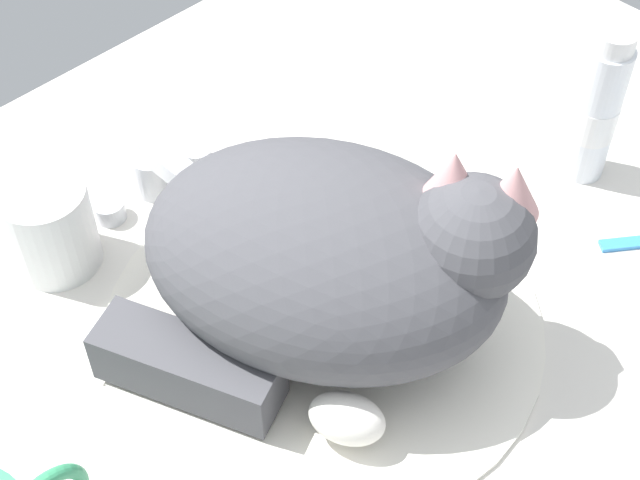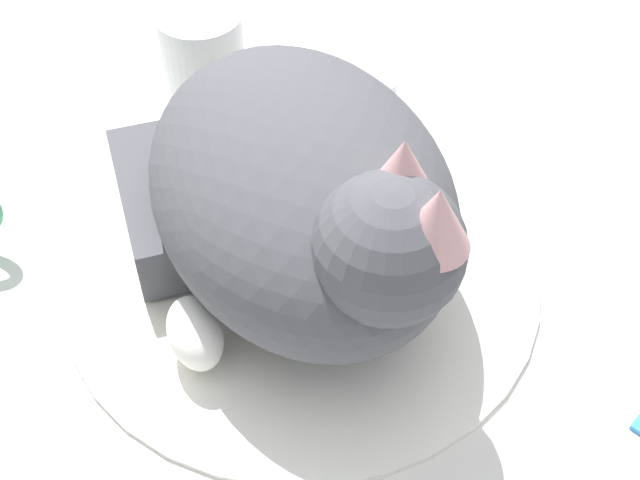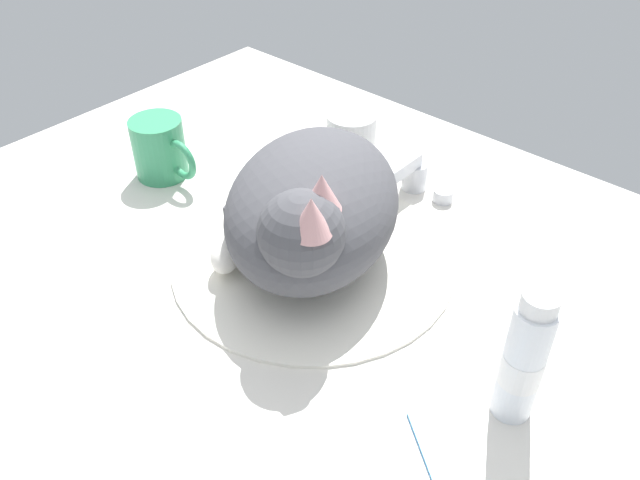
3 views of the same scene
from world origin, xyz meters
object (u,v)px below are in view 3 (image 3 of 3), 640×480
object	(u,v)px
cat	(310,209)
toothpaste_bottle	(524,360)
coffee_mug	(158,150)
faucet	(409,176)
rinse_cup	(351,139)

from	to	relation	value
cat	toothpaste_bottle	bearing A→B (deg)	-6.02
cat	coffee_mug	distance (cm)	30.07
faucet	cat	distance (cm)	21.86
rinse_cup	faucet	bearing A→B (deg)	-2.46
cat	coffee_mug	size ratio (longest dim) A/B	2.85
faucet	coffee_mug	bearing A→B (deg)	-145.06
cat	toothpaste_bottle	xyz separation A→B (cm)	(29.21, -3.08, -1.40)
toothpaste_bottle	faucet	bearing A→B (deg)	140.70
coffee_mug	rinse_cup	xyz separation A→B (cm)	(18.51, 21.09, -0.33)
coffee_mug	toothpaste_bottle	world-z (taller)	toothpaste_bottle
toothpaste_bottle	cat	bearing A→B (deg)	173.98
coffee_mug	rinse_cup	distance (cm)	28.06
faucet	cat	xyz separation A→B (cm)	(0.27, -21.05, 5.89)
coffee_mug	faucet	bearing A→B (deg)	34.94
cat	coffee_mug	xyz separation A→B (cm)	(-29.78, 0.43, -4.16)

